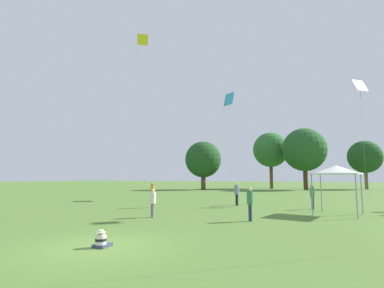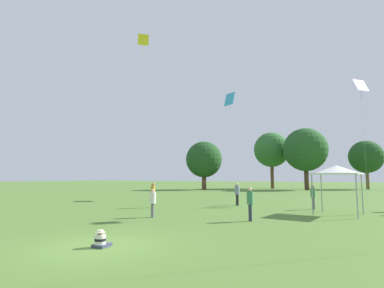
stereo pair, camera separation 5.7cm
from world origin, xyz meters
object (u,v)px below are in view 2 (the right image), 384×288
(person_standing_1, at_px, (250,201))
(canopy_tent, at_px, (336,170))
(person_standing_3, at_px, (237,192))
(distant_tree_2, at_px, (204,160))
(kite_0, at_px, (143,44))
(distant_tree_3, at_px, (305,150))
(seated_toddler, at_px, (101,240))
(person_standing_2, at_px, (153,201))
(distant_tree_0, at_px, (271,150))
(distant_tree_1, at_px, (366,157))
(kite_4, at_px, (361,87))
(kite_2, at_px, (230,101))
(person_standing_7, at_px, (313,195))
(person_standing_5, at_px, (153,192))

(person_standing_1, relative_size, canopy_tent, 0.58)
(person_standing_3, height_order, distant_tree_2, distant_tree_2)
(canopy_tent, bearing_deg, kite_0, 156.49)
(distant_tree_3, bearing_deg, person_standing_3, -92.23)
(distant_tree_2, bearing_deg, canopy_tent, -52.39)
(seated_toddler, relative_size, person_standing_2, 0.37)
(person_standing_1, distance_m, distant_tree_2, 38.96)
(person_standing_2, bearing_deg, distant_tree_0, 136.04)
(person_standing_2, relative_size, person_standing_3, 0.88)
(distant_tree_1, distance_m, distant_tree_3, 12.65)
(person_standing_3, xyz_separation_m, distant_tree_1, (11.02, 41.68, 4.97))
(person_standing_3, distance_m, distant_tree_1, 43.40)
(kite_4, bearing_deg, kite_2, 178.22)
(person_standing_7, bearing_deg, person_standing_5, 5.97)
(kite_4, bearing_deg, person_standing_5, -140.07)
(person_standing_1, relative_size, person_standing_2, 1.10)
(person_standing_5, xyz_separation_m, distant_tree_3, (6.22, 38.17, 6.01))
(kite_0, bearing_deg, person_standing_5, 132.42)
(person_standing_7, distance_m, distant_tree_0, 39.59)
(person_standing_3, distance_m, person_standing_7, 5.65)
(seated_toddler, distance_m, distant_tree_1, 58.43)
(person_standing_7, height_order, distant_tree_3, distant_tree_3)
(distant_tree_0, relative_size, distant_tree_1, 1.23)
(person_standing_1, relative_size, kite_0, 0.08)
(person_standing_2, bearing_deg, distant_tree_3, 127.35)
(person_standing_5, distance_m, kite_4, 21.03)
(person_standing_2, xyz_separation_m, kite_4, (11.15, 16.81, 9.47))
(kite_2, distance_m, distant_tree_3, 26.32)
(distant_tree_2, bearing_deg, person_standing_7, -51.92)
(kite_0, xyz_separation_m, distant_tree_3, (15.63, 27.24, -11.85))
(person_standing_5, relative_size, kite_4, 0.16)
(seated_toddler, distance_m, person_standing_2, 7.16)
(person_standing_2, relative_size, person_standing_5, 0.86)
(seated_toddler, distance_m, person_standing_5, 12.45)
(distant_tree_0, bearing_deg, distant_tree_3, -26.65)
(person_standing_7, height_order, kite_0, kite_0)
(person_standing_5, height_order, kite_2, kite_2)
(person_standing_7, bearing_deg, seated_toddler, 56.95)
(person_standing_5, relative_size, distant_tree_1, 0.20)
(distant_tree_2, bearing_deg, person_standing_5, -71.51)
(distant_tree_1, xyz_separation_m, distant_tree_3, (-9.71, -8.04, 1.10))
(person_standing_1, xyz_separation_m, distant_tree_0, (-8.80, 44.88, 6.61))
(distant_tree_0, bearing_deg, kite_0, -106.21)
(kite_2, bearing_deg, canopy_tent, 27.58)
(person_standing_1, xyz_separation_m, canopy_tent, (3.88, 4.88, 1.59))
(person_standing_2, bearing_deg, person_standing_7, 90.36)
(kite_4, relative_size, distant_tree_2, 1.28)
(kite_2, xyz_separation_m, kite_4, (12.78, -0.15, -0.34))
(distant_tree_2, bearing_deg, kite_4, -36.71)
(canopy_tent, distance_m, distant_tree_1, 44.95)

